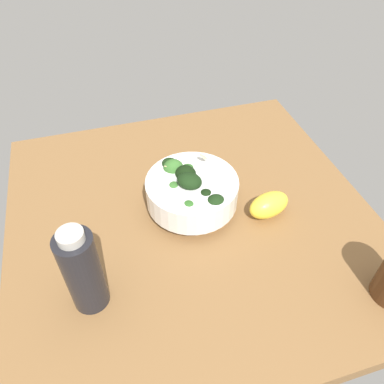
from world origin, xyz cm
name	(u,v)px	position (x,y,z in cm)	size (l,w,h in cm)	color
ground_plane	(192,220)	(0.00, 0.00, -1.55)	(67.84, 67.84, 3.09)	brown
bowl_of_broccoli	(191,189)	(-0.52, -2.17, 4.56)	(17.09, 17.16, 10.09)	white
lemon_wedge	(269,205)	(-13.85, 3.83, 2.39)	(8.18, 4.68, 4.78)	yellow
bottle_tall	(83,271)	(19.93, 12.57, 7.65)	(5.47, 5.47, 16.05)	black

